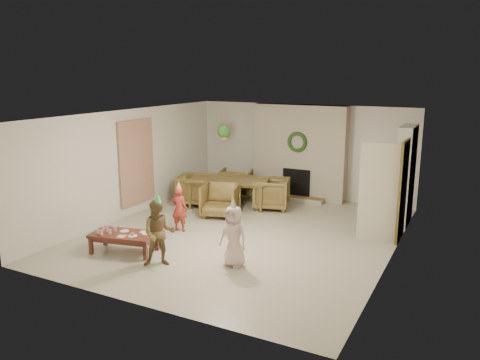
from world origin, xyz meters
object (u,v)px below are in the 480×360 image
Objects in this scene: dining_chair_right at (271,193)px; coffee_table_top at (124,235)px; dining_table at (229,193)px; dining_chair_far at (236,183)px; child_pink at (234,236)px; dining_chair_left at (195,190)px; dining_chair_near at (220,200)px; child_plaid at (159,233)px; child_red at (179,209)px.

dining_chair_right is 4.18m from coffee_table_top.
dining_table is 2.34× the size of dining_chair_far.
child_pink is (2.13, -4.13, 0.16)m from dining_chair_far.
dining_chair_left is 1.97m from dining_chair_right.
dining_chair_left is at bearing 137.69° from child_pink.
child_plaid is at bearing -96.38° from dining_chair_near.
dining_table is 3.94m from child_plaid.
child_pink is (1.17, 0.58, -0.05)m from child_plaid.
dining_chair_right is at bearing -122.83° from child_red.
coffee_table_top is at bearing -33.59° from dining_chair_right.
dining_chair_right is (1.29, -0.55, 0.00)m from dining_chair_far.
child_pink is at bearing 140.12° from child_red.
child_pink is at bearing -153.75° from dining_chair_left.
child_red is 0.89× the size of child_pink.
child_plaid is at bearing -147.68° from child_pink.
child_red is at bearing 81.50° from child_plaid.
dining_table is 1.09m from dining_chair_right.
child_plaid is (0.49, -3.03, 0.21)m from dining_chair_near.
dining_table is 3.80m from child_pink.
child_plaid is (0.96, -0.19, 0.24)m from coffee_table_top.
dining_chair_near and dining_chair_far have the same top height.
dining_chair_right is at bearing 38.66° from dining_chair_near.
dining_table is 2.34× the size of dining_chair_left.
child_pink is at bearing -5.52° from child_plaid.
child_red is at bearing -172.40° from dining_chair_left.
child_red reaches higher than dining_chair_left.
dining_chair_left is 0.72× the size of child_plaid.
dining_chair_far is at bearing 69.54° from child_plaid.
dining_table is at bearing -99.80° from child_red.
dining_chair_right reaches higher than coffee_table_top.
child_plaid reaches higher than child_red.
child_plaid is 1.09× the size of child_pink.
dining_chair_left is 3.50m from coffee_table_top.
child_plaid is at bearing 85.94° from dining_chair_far.
child_plaid reaches higher than dining_chair_left.
dining_chair_near is at bearing 129.97° from child_pink.
dining_chair_left is at bearing 87.86° from coffee_table_top.
child_plaid is at bearing -20.07° from dining_chair_right.
dining_chair_left is 3.96m from child_plaid.
child_pink reaches higher than dining_chair_right.
coffee_table_top is (-0.00, -4.52, -0.04)m from dining_chair_far.
child_red is (-0.01, -2.17, 0.13)m from dining_table.
dining_chair_near is at bearing -90.00° from dining_table.
dining_chair_right is (0.82, 1.14, 0.00)m from dining_chair_near.
dining_chair_right is at bearing 109.06° from child_pink.
dining_chair_near and dining_chair_right have the same top height.
dining_table is at bearing 68.64° from child_plaid.
dining_chair_left is 0.78× the size of child_pink.
child_plaid reaches higher than coffee_table_top.
child_red is (-0.25, -1.33, 0.10)m from dining_chair_near.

